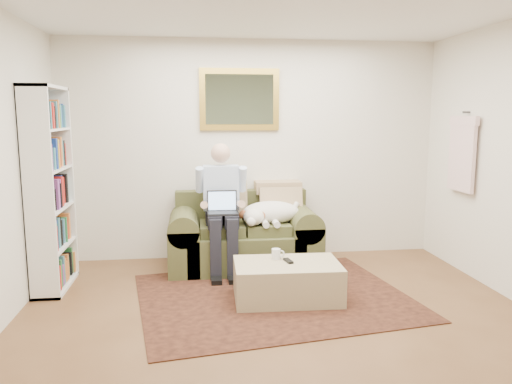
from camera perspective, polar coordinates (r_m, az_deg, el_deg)
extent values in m
cube|color=brown|center=(3.93, 3.92, -17.23)|extent=(4.50, 5.00, 0.01)
cube|color=silver|center=(6.02, -0.55, 4.79)|extent=(4.50, 0.01, 2.60)
cube|color=black|center=(4.87, 2.01, -11.84)|extent=(2.76, 2.35, 0.01)
cube|color=#4F532C|center=(5.70, -1.37, -6.60)|extent=(1.27, 0.82, 0.41)
cube|color=#4F532C|center=(5.95, -1.74, -1.80)|extent=(1.54, 0.18, 0.42)
cube|color=#4F532C|center=(5.66, -8.19, -6.28)|extent=(0.34, 0.82, 0.85)
cube|color=#4F532C|center=(5.79, 5.28, -5.88)|extent=(0.34, 0.82, 0.85)
cube|color=#4F532C|center=(5.57, -3.91, -4.16)|extent=(0.48, 0.55, 0.12)
cube|color=#4F532C|center=(5.62, 1.23, -4.03)|extent=(0.48, 0.55, 0.12)
cube|color=black|center=(5.34, -3.82, -2.40)|extent=(0.33, 0.23, 0.02)
cube|color=black|center=(5.43, -3.91, -0.99)|extent=(0.33, 0.06, 0.23)
cube|color=#99BFF2|center=(5.43, -3.90, -1.00)|extent=(0.30, 0.04, 0.19)
cube|color=#C9B786|center=(4.76, 3.57, -10.14)|extent=(1.00, 0.66, 0.36)
cylinder|color=white|center=(4.81, 2.30, -7.09)|extent=(0.08, 0.08, 0.10)
cube|color=black|center=(4.74, 3.71, -7.85)|extent=(0.08, 0.16, 0.02)
cube|color=gold|center=(5.96, -1.90, 10.52)|extent=(0.94, 0.04, 0.72)
cube|color=gray|center=(5.94, -1.89, 10.53)|extent=(0.80, 0.01, 0.58)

